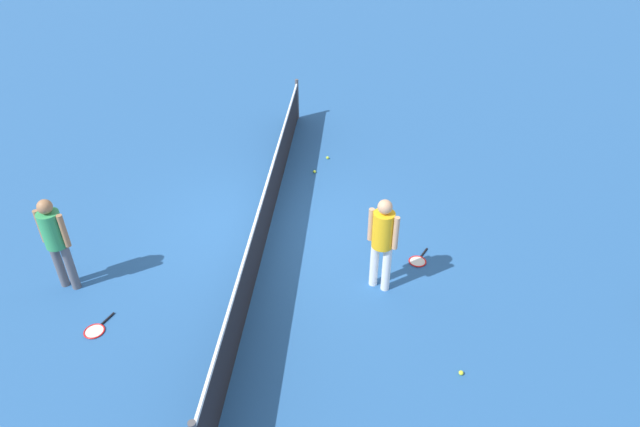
# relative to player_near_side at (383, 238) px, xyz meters

# --- Properties ---
(ground_plane) EXTENTS (40.00, 40.00, 0.00)m
(ground_plane) POSITION_rel_player_near_side_xyz_m (1.50, 2.08, -1.01)
(ground_plane) COLOR #265693
(court_net) EXTENTS (10.09, 0.09, 1.07)m
(court_net) POSITION_rel_player_near_side_xyz_m (1.50, 2.08, -0.51)
(court_net) COLOR #4C4C51
(court_net) RESTS_ON ground_plane
(player_near_side) EXTENTS (0.46, 0.50, 1.70)m
(player_near_side) POSITION_rel_player_near_side_xyz_m (0.00, 0.00, 0.00)
(player_near_side) COLOR white
(player_near_side) RESTS_ON ground_plane
(player_far_side) EXTENTS (0.41, 0.53, 1.70)m
(player_far_side) POSITION_rel_player_near_side_xyz_m (-0.38, 5.11, 0.00)
(player_far_side) COLOR #595960
(player_far_side) RESTS_ON ground_plane
(tennis_racket_near_player) EXTENTS (0.60, 0.42, 0.03)m
(tennis_racket_near_player) POSITION_rel_player_near_side_xyz_m (0.71, -0.70, -1.00)
(tennis_racket_near_player) COLOR red
(tennis_racket_near_player) RESTS_ON ground_plane
(tennis_racket_far_player) EXTENTS (0.61, 0.40, 0.03)m
(tennis_racket_far_player) POSITION_rel_player_near_side_xyz_m (-1.33, 4.29, -1.00)
(tennis_racket_far_player) COLOR red
(tennis_racket_far_player) RESTS_ON ground_plane
(tennis_ball_near_player) EXTENTS (0.07, 0.07, 0.07)m
(tennis_ball_near_player) POSITION_rel_player_near_side_xyz_m (3.65, 1.38, -0.98)
(tennis_ball_near_player) COLOR #C6E033
(tennis_ball_near_player) RESTS_ON ground_plane
(tennis_ball_by_net) EXTENTS (0.07, 0.07, 0.07)m
(tennis_ball_by_net) POSITION_rel_player_near_side_xyz_m (-1.75, -1.12, -0.98)
(tennis_ball_by_net) COLOR #C6E033
(tennis_ball_by_net) RESTS_ON ground_plane
(tennis_ball_midcourt) EXTENTS (0.07, 0.07, 0.07)m
(tennis_ball_midcourt) POSITION_rel_player_near_side_xyz_m (4.31, 1.13, -0.98)
(tennis_ball_midcourt) COLOR #C6E033
(tennis_ball_midcourt) RESTS_ON ground_plane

